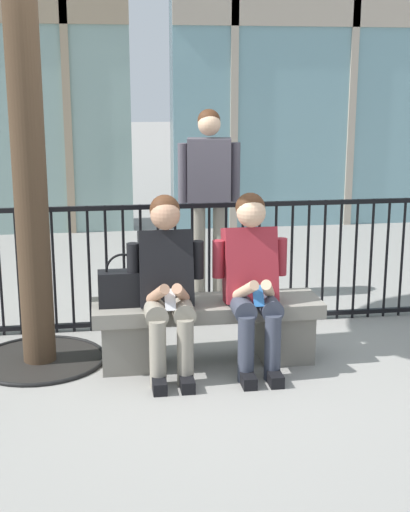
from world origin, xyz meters
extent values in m
plane|color=gray|center=(0.00, 0.00, 0.00)|extent=(60.00, 60.00, 0.00)
cube|color=gray|center=(0.00, 0.00, 0.40)|extent=(1.60, 0.44, 0.10)
cube|color=slate|center=(-0.56, 0.00, 0.17)|extent=(0.36, 0.37, 0.35)
cube|color=slate|center=(0.56, 0.00, 0.17)|extent=(0.36, 0.37, 0.35)
cylinder|color=gray|center=(-0.38, -0.18, 0.47)|extent=(0.15, 0.40, 0.15)
cylinder|color=gray|center=(-0.38, -0.38, 0.23)|extent=(0.11, 0.11, 0.45)
cube|color=black|center=(-0.38, -0.44, 0.04)|extent=(0.09, 0.22, 0.08)
cylinder|color=gray|center=(-0.20, -0.18, 0.47)|extent=(0.15, 0.40, 0.15)
cylinder|color=gray|center=(-0.20, -0.38, 0.23)|extent=(0.11, 0.11, 0.45)
cube|color=black|center=(-0.20, -0.44, 0.04)|extent=(0.09, 0.22, 0.08)
cube|color=black|center=(-0.29, -0.04, 0.71)|extent=(0.36, 0.30, 0.55)
cylinder|color=black|center=(-0.51, -0.04, 0.76)|extent=(0.08, 0.08, 0.26)
cylinder|color=tan|center=(-0.37, -0.26, 0.59)|extent=(0.16, 0.28, 0.20)
cylinder|color=black|center=(-0.07, -0.04, 0.76)|extent=(0.08, 0.08, 0.26)
cylinder|color=tan|center=(-0.21, -0.26, 0.59)|extent=(0.16, 0.28, 0.20)
cube|color=silver|center=(-0.29, -0.32, 0.57)|extent=(0.07, 0.10, 0.13)
sphere|color=tan|center=(-0.29, -0.06, 1.08)|extent=(0.20, 0.20, 0.20)
sphere|color=#472816|center=(-0.29, -0.03, 1.11)|extent=(0.20, 0.20, 0.20)
cylinder|color=#383D4C|center=(0.20, -0.18, 0.47)|extent=(0.15, 0.40, 0.15)
cylinder|color=#383D4C|center=(0.20, -0.38, 0.23)|extent=(0.11, 0.11, 0.45)
cube|color=black|center=(0.20, -0.44, 0.04)|extent=(0.09, 0.22, 0.08)
cylinder|color=#383D4C|center=(0.38, -0.18, 0.47)|extent=(0.15, 0.40, 0.15)
cylinder|color=#383D4C|center=(0.38, -0.38, 0.23)|extent=(0.11, 0.11, 0.45)
cube|color=black|center=(0.38, -0.44, 0.04)|extent=(0.09, 0.22, 0.08)
cube|color=maroon|center=(0.29, -0.04, 0.71)|extent=(0.36, 0.30, 0.55)
cylinder|color=maroon|center=(0.07, -0.04, 0.76)|extent=(0.08, 0.08, 0.26)
cylinder|color=#DBAD89|center=(0.21, -0.26, 0.59)|extent=(0.16, 0.28, 0.20)
cylinder|color=maroon|center=(0.51, -0.04, 0.76)|extent=(0.08, 0.08, 0.26)
cylinder|color=#DBAD89|center=(0.37, -0.26, 0.59)|extent=(0.16, 0.28, 0.20)
cube|color=#2D6BB7|center=(0.29, -0.32, 0.57)|extent=(0.07, 0.10, 0.13)
sphere|color=#DBAD89|center=(0.29, -0.06, 1.08)|extent=(0.20, 0.20, 0.20)
sphere|color=#472816|center=(0.29, -0.03, 1.11)|extent=(0.20, 0.20, 0.20)
cube|color=black|center=(-0.58, -0.01, 0.57)|extent=(0.34, 0.15, 0.24)
torus|color=black|center=(-0.58, -0.01, 0.70)|extent=(0.24, 0.02, 0.24)
cylinder|color=gray|center=(0.15, 1.49, 0.45)|extent=(0.13, 0.13, 0.90)
cube|color=black|center=(0.15, 1.45, 0.03)|extent=(0.09, 0.22, 0.06)
cylinder|color=gray|center=(0.35, 1.49, 0.45)|extent=(0.13, 0.13, 0.90)
cube|color=black|center=(0.35, 1.45, 0.03)|extent=(0.09, 0.22, 0.06)
cube|color=#4C4751|center=(0.25, 1.49, 1.18)|extent=(0.41, 0.28, 0.56)
cylinder|color=#4C4751|center=(0.01, 1.49, 1.16)|extent=(0.08, 0.08, 0.52)
cylinder|color=#4C4751|center=(0.48, 1.49, 1.16)|extent=(0.08, 0.08, 0.52)
sphere|color=#DBAD89|center=(0.25, 1.49, 1.58)|extent=(0.20, 0.20, 0.20)
sphere|color=#472816|center=(0.25, 1.51, 1.61)|extent=(0.20, 0.20, 0.20)
cylinder|color=black|center=(-1.50, 0.78, 0.51)|extent=(0.02, 0.02, 1.01)
cylinder|color=black|center=(-1.36, 0.78, 0.51)|extent=(0.02, 0.02, 1.01)
cylinder|color=black|center=(-1.23, 0.78, 0.51)|extent=(0.02, 0.02, 1.01)
cylinder|color=black|center=(-1.09, 0.78, 0.51)|extent=(0.02, 0.02, 1.01)
cylinder|color=black|center=(-0.95, 0.78, 0.51)|extent=(0.02, 0.02, 1.01)
cylinder|color=black|center=(-0.82, 0.78, 0.51)|extent=(0.02, 0.02, 1.01)
cylinder|color=black|center=(-0.68, 0.78, 0.51)|extent=(0.02, 0.02, 1.01)
cylinder|color=black|center=(-0.54, 0.78, 0.51)|extent=(0.02, 0.02, 1.01)
cylinder|color=black|center=(-0.41, 0.78, 0.51)|extent=(0.02, 0.02, 1.01)
cylinder|color=black|center=(-0.27, 0.78, 0.51)|extent=(0.02, 0.02, 1.01)
cylinder|color=black|center=(-0.14, 0.78, 0.51)|extent=(0.02, 0.02, 1.01)
cylinder|color=black|center=(0.00, 0.78, 0.51)|extent=(0.02, 0.02, 1.01)
cylinder|color=black|center=(0.14, 0.78, 0.51)|extent=(0.02, 0.02, 1.01)
cylinder|color=black|center=(0.27, 0.78, 0.51)|extent=(0.02, 0.02, 1.01)
cylinder|color=black|center=(0.41, 0.78, 0.51)|extent=(0.02, 0.02, 1.01)
cylinder|color=black|center=(0.54, 0.78, 0.51)|extent=(0.02, 0.02, 1.01)
cylinder|color=black|center=(0.68, 0.78, 0.51)|extent=(0.02, 0.02, 1.01)
cylinder|color=black|center=(0.82, 0.78, 0.51)|extent=(0.02, 0.02, 1.01)
cylinder|color=black|center=(0.95, 0.78, 0.51)|extent=(0.02, 0.02, 1.01)
cylinder|color=black|center=(1.09, 0.78, 0.51)|extent=(0.02, 0.02, 1.01)
cylinder|color=black|center=(1.23, 0.78, 0.51)|extent=(0.02, 0.02, 1.01)
cylinder|color=black|center=(1.36, 0.78, 0.51)|extent=(0.02, 0.02, 1.01)
cylinder|color=black|center=(1.50, 0.78, 0.51)|extent=(0.02, 0.02, 1.01)
cylinder|color=black|center=(1.63, 0.78, 0.51)|extent=(0.02, 0.02, 1.01)
cylinder|color=black|center=(1.77, 0.78, 0.51)|extent=(0.02, 0.02, 1.01)
cube|color=black|center=(0.00, 0.78, 0.05)|extent=(7.08, 0.04, 0.04)
cube|color=black|center=(0.00, 0.78, 0.99)|extent=(7.08, 0.04, 0.04)
cylinder|color=black|center=(-1.18, 0.19, 0.01)|extent=(0.91, 0.91, 0.01)
torus|color=black|center=(-1.18, 0.19, 0.01)|extent=(0.94, 0.94, 0.03)
cylinder|color=#423021|center=(-1.18, 0.19, 1.70)|extent=(0.23, 0.23, 3.40)
camera|label=1|loc=(-0.73, -4.78, 1.96)|focal=50.74mm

